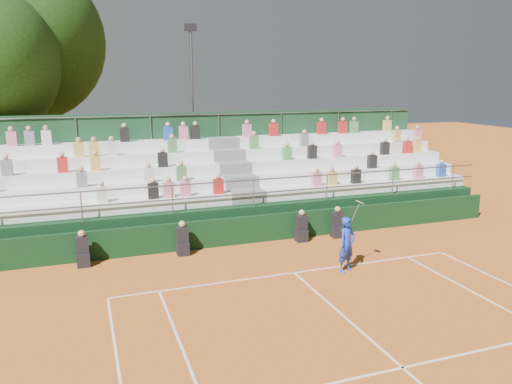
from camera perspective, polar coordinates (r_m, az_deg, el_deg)
name	(u,v)px	position (r m, az deg, el deg)	size (l,w,h in m)	color
ground	(294,273)	(15.49, 4.39, -9.20)	(90.00, 90.00, 0.00)	#C86421
courtside_wall	(259,229)	(18.13, 0.32, -4.21)	(20.00, 0.15, 1.00)	black
line_officials	(233,236)	(17.39, -2.68, -5.04)	(9.41, 0.40, 1.19)	black
grandstand	(233,195)	(20.96, -2.69, -0.30)	(20.00, 5.20, 4.40)	black
tennis_player	(347,244)	(15.56, 10.35, -5.89)	(0.90, 0.61, 2.22)	#1937C1
tree_east	(22,41)	(28.22, -25.22, 15.36)	(8.04, 8.04, 11.70)	#371F14
floodlight_mast	(192,96)	(26.69, -7.30, 10.83)	(0.60, 0.25, 8.57)	gray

